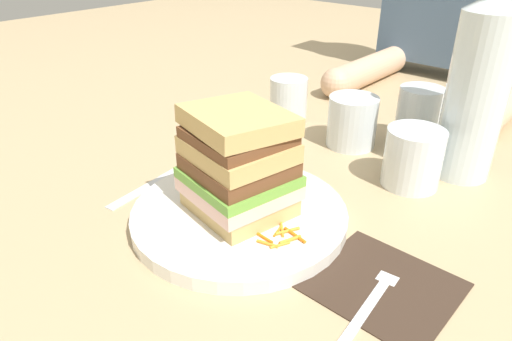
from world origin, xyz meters
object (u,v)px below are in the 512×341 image
at_px(napkin_dark, 384,283).
at_px(knife, 161,178).
at_px(empty_tumbler_1, 350,121).
at_px(main_plate, 239,215).
at_px(fork, 376,293).
at_px(water_bottle, 478,87).
at_px(juice_glass, 412,162).
at_px(sandwich, 239,164).
at_px(empty_tumbler_0, 288,101).
at_px(empty_tumbler_2, 418,116).

bearing_deg(napkin_dark, knife, -177.64).
relative_size(napkin_dark, empty_tumbler_1, 1.66).
height_order(main_plate, fork, main_plate).
bearing_deg(water_bottle, knife, -135.85).
distance_m(knife, juice_glass, 0.35).
bearing_deg(water_bottle, sandwich, -117.21).
bearing_deg(empty_tumbler_1, empty_tumbler_0, 176.78).
xyz_separation_m(sandwich, water_bottle, (0.15, 0.30, 0.05)).
bearing_deg(water_bottle, main_plate, -117.13).
relative_size(knife, water_bottle, 0.71).
relative_size(juice_glass, empty_tumbler_0, 0.98).
xyz_separation_m(juice_glass, empty_tumbler_2, (-0.05, 0.13, 0.01)).
distance_m(water_bottle, empty_tumbler_0, 0.31).
distance_m(napkin_dark, water_bottle, 0.31).
distance_m(fork, empty_tumbler_1, 0.35).
bearing_deg(napkin_dark, fork, -84.12).
bearing_deg(sandwich, juice_glass, 62.75).
bearing_deg(main_plate, juice_glass, 62.87).
relative_size(main_plate, empty_tumbler_0, 3.13).
bearing_deg(empty_tumbler_1, juice_glass, -23.15).
relative_size(juice_glass, empty_tumbler_1, 1.00).
height_order(main_plate, sandwich, sandwich).
distance_m(sandwich, empty_tumbler_0, 0.32).
relative_size(fork, knife, 0.83).
bearing_deg(empty_tumbler_1, fork, -53.96).
relative_size(sandwich, juice_glass, 1.64).
xyz_separation_m(napkin_dark, juice_glass, (-0.07, 0.21, 0.03)).
xyz_separation_m(sandwich, empty_tumbler_1, (-0.02, 0.28, -0.04)).
bearing_deg(knife, napkin_dark, 2.36).
distance_m(main_plate, fork, 0.19).
distance_m(main_plate, napkin_dark, 0.19).
bearing_deg(empty_tumbler_0, fork, -40.85).
height_order(napkin_dark, empty_tumbler_2, empty_tumbler_2).
distance_m(sandwich, water_bottle, 0.34).
distance_m(napkin_dark, empty_tumbler_2, 0.36).
distance_m(sandwich, knife, 0.17).
xyz_separation_m(main_plate, knife, (-0.15, 0.00, -0.01)).
distance_m(fork, water_bottle, 0.33).
distance_m(main_plate, juice_glass, 0.25).
height_order(juice_glass, empty_tumbler_0, empty_tumbler_0).
distance_m(fork, juice_glass, 0.24).
height_order(water_bottle, empty_tumbler_1, water_bottle).
bearing_deg(main_plate, fork, -2.11).
distance_m(main_plate, empty_tumbler_1, 0.28).
height_order(main_plate, empty_tumbler_2, empty_tumbler_2).
bearing_deg(fork, main_plate, 177.89).
xyz_separation_m(empty_tumbler_0, empty_tumbler_2, (0.21, 0.07, 0.01)).
xyz_separation_m(fork, empty_tumbler_1, (-0.21, 0.28, 0.04)).
xyz_separation_m(knife, empty_tumbler_0, (0.00, 0.28, 0.04)).
height_order(main_plate, empty_tumbler_0, empty_tumbler_0).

